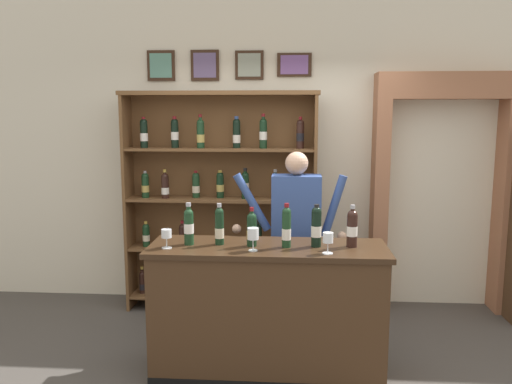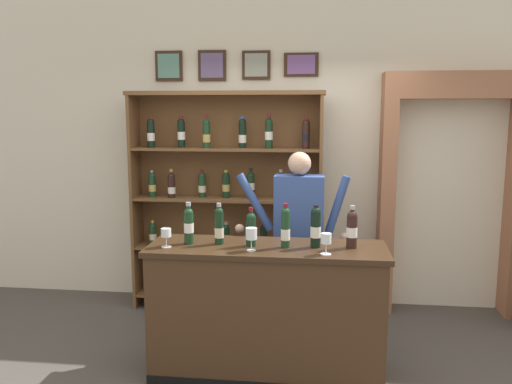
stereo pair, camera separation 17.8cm
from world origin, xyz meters
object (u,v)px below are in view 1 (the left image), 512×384
(wine_glass_left, at_px, (166,235))
(wine_glass_right, at_px, (253,235))
(shopkeeper, at_px, (296,226))
(wine_glass_spare, at_px, (328,239))
(tasting_bottle_grappa, at_px, (252,229))
(tasting_bottle_riserva, at_px, (286,227))
(tasting_bottle_bianco, at_px, (352,227))
(tasting_bottle_brunello, at_px, (219,226))
(tasting_bottle_chianti, at_px, (316,226))
(tasting_bottle_super_tuscan, at_px, (189,225))
(wine_shelf, at_px, (221,196))
(tasting_counter, at_px, (267,311))

(wine_glass_left, bearing_deg, wine_glass_right, -2.36)
(shopkeeper, relative_size, wine_glass_spare, 10.95)
(shopkeeper, height_order, tasting_bottle_grappa, shopkeeper)
(wine_glass_right, bearing_deg, tasting_bottle_riserva, 26.66)
(tasting_bottle_riserva, bearing_deg, wine_glass_left, -173.94)
(tasting_bottle_bianco, xyz_separation_m, wine_glass_right, (-0.72, -0.16, -0.03))
(tasting_bottle_brunello, bearing_deg, tasting_bottle_grappa, -6.93)
(wine_glass_spare, distance_m, wine_glass_left, 1.16)
(tasting_bottle_bianco, distance_m, wine_glass_spare, 0.28)
(tasting_bottle_chianti, bearing_deg, shopkeeper, 103.25)
(tasting_bottle_super_tuscan, distance_m, tasting_bottle_chianti, 0.94)
(wine_glass_spare, bearing_deg, shopkeeper, 105.19)
(tasting_bottle_super_tuscan, height_order, wine_glass_right, tasting_bottle_super_tuscan)
(tasting_bottle_grappa, distance_m, wine_glass_right, 0.14)
(tasting_bottle_brunello, relative_size, tasting_bottle_bianco, 1.00)
(wine_shelf, distance_m, shopkeeper, 1.04)
(tasting_bottle_brunello, relative_size, wine_glass_right, 1.87)
(tasting_bottle_brunello, height_order, tasting_bottle_grappa, tasting_bottle_brunello)
(tasting_bottle_super_tuscan, relative_size, wine_glass_spare, 2.09)
(tasting_bottle_super_tuscan, relative_size, tasting_bottle_riserva, 0.97)
(wine_glass_left, bearing_deg, tasting_bottle_chianti, 6.52)
(tasting_bottle_grappa, relative_size, tasting_bottle_riserva, 0.89)
(tasting_bottle_chianti, relative_size, tasting_bottle_bianco, 1.01)
(tasting_bottle_brunello, xyz_separation_m, tasting_bottle_chianti, (0.72, -0.01, 0.01))
(tasting_counter, relative_size, tasting_bottle_riserva, 5.40)
(tasting_bottle_chianti, bearing_deg, tasting_bottle_brunello, 178.96)
(tasting_bottle_riserva, bearing_deg, wine_shelf, 116.23)
(tasting_bottle_brunello, bearing_deg, tasting_bottle_riserva, -5.13)
(tasting_bottle_bianco, bearing_deg, wine_shelf, 131.15)
(tasting_counter, bearing_deg, wine_glass_spare, -22.52)
(tasting_bottle_brunello, bearing_deg, shopkeeper, 47.00)
(shopkeeper, height_order, tasting_bottle_super_tuscan, shopkeeper)
(tasting_bottle_brunello, xyz_separation_m, wine_glass_right, (0.26, -0.16, -0.02))
(tasting_bottle_super_tuscan, relative_size, wine_glass_right, 1.90)
(tasting_bottle_riserva, bearing_deg, wine_glass_right, -153.34)
(tasting_bottle_super_tuscan, distance_m, tasting_bottle_bianco, 1.21)
(wine_glass_spare, height_order, wine_glass_right, wine_glass_right)
(shopkeeper, height_order, tasting_bottle_brunello, shopkeeper)
(wine_shelf, height_order, wine_glass_left, wine_shelf)
(tasting_bottle_bianco, bearing_deg, wine_glass_spare, -133.07)
(wine_shelf, distance_m, tasting_bottle_bianco, 1.75)
(wine_glass_left, bearing_deg, tasting_bottle_grappa, 9.95)
(wine_shelf, height_order, tasting_bottle_riserva, wine_shelf)
(tasting_bottle_chianti, bearing_deg, tasting_bottle_riserva, -171.68)
(tasting_bottle_super_tuscan, bearing_deg, shopkeeper, 38.65)
(tasting_bottle_grappa, bearing_deg, tasting_counter, 3.57)
(tasting_counter, distance_m, wine_glass_right, 0.64)
(wine_glass_left, bearing_deg, tasting_bottle_brunello, 20.43)
(tasting_bottle_chianti, distance_m, wine_glass_spare, 0.21)
(tasting_bottle_brunello, relative_size, wine_glass_spare, 2.06)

